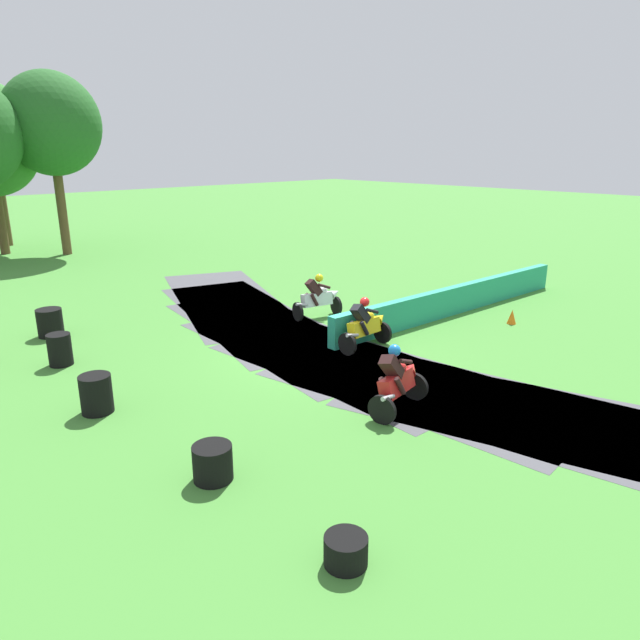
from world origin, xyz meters
TOP-DOWN VIEW (x-y plane):
  - ground_plane at (0.00, 0.00)m, footprint 120.00×120.00m
  - track_asphalt at (0.50, -0.02)m, footprint 6.81×22.50m
  - safety_barrier at (5.86, -0.28)m, footprint 10.93×0.81m
  - motorcycle_lead_white at (2.26, 2.44)m, footprint 1.71×1.00m
  - motorcycle_chase_yellow at (1.20, -0.53)m, footprint 1.68×0.73m
  - motorcycle_trailing_red at (-1.14, -3.53)m, footprint 1.67×0.99m
  - tire_stack_near at (-4.62, 6.32)m, footprint 0.70×0.70m
  - tire_stack_mid_a at (-5.26, 3.81)m, footprint 0.57×0.57m
  - tire_stack_mid_b at (-5.71, 0.57)m, footprint 0.64×0.64m
  - tire_stack_far at (-5.38, -3.16)m, footprint 0.65×0.65m
  - tire_stack_extra_a at (-5.24, -6.03)m, footprint 0.58×0.58m
  - traffic_cone at (6.07, -2.15)m, footprint 0.28×0.28m
  - tree_distant at (0.71, 19.34)m, footprint 4.59×4.59m

SIDE VIEW (x-z plane):
  - ground_plane at x=0.00m, z-range 0.00..0.00m
  - track_asphalt at x=0.50m, z-range 0.00..0.01m
  - tire_stack_extra_a at x=-5.24m, z-range 0.00..0.40m
  - traffic_cone at x=6.07m, z-range 0.00..0.44m
  - tire_stack_far at x=-5.38m, z-range 0.00..0.60m
  - tire_stack_near at x=-4.62m, z-range 0.00..0.80m
  - tire_stack_mid_a at x=-5.26m, z-range 0.00..0.80m
  - tire_stack_mid_b at x=-5.71m, z-range 0.00..0.80m
  - safety_barrier at x=5.86m, z-range 0.00..0.90m
  - motorcycle_trailing_red at x=-1.14m, z-range -0.07..1.36m
  - motorcycle_chase_yellow at x=1.20m, z-range -0.06..1.37m
  - motorcycle_lead_white at x=2.26m, z-range -0.05..1.37m
  - tree_distant at x=0.71m, z-range 1.88..10.54m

